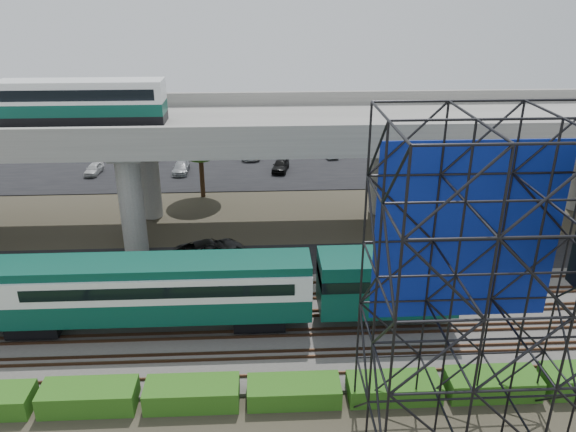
{
  "coord_description": "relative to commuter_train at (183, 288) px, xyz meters",
  "views": [
    {
      "loc": [
        -0.38,
        -26.32,
        19.49
      ],
      "look_at": [
        1.23,
        6.0,
        5.54
      ],
      "focal_mm": 35.0,
      "sensor_mm": 36.0,
      "label": 1
    }
  ],
  "objects": [
    {
      "name": "harbor_water",
      "position": [
        5.05,
        54.0,
        -2.87
      ],
      "size": [
        140.0,
        40.0,
        0.03
      ],
      "primitive_type": "cube",
      "color": "#475974",
      "rests_on": "ground"
    },
    {
      "name": "commuter_train",
      "position": [
        0.0,
        0.0,
        0.0
      ],
      "size": [
        29.3,
        3.06,
        4.3
      ],
      "color": "black",
      "rests_on": "rail_tracks"
    },
    {
      "name": "service_road",
      "position": [
        5.05,
        8.5,
        -2.84
      ],
      "size": [
        90.0,
        5.0,
        0.08
      ],
      "primitive_type": "cube",
      "color": "black",
      "rests_on": "ground"
    },
    {
      "name": "parked_cars",
      "position": [
        5.94,
        31.69,
        -2.21
      ],
      "size": [
        36.16,
        9.38,
        1.29
      ],
      "color": "silver",
      "rests_on": "parking_lot"
    },
    {
      "name": "parking_lot",
      "position": [
        5.05,
        32.0,
        -2.84
      ],
      "size": [
        90.0,
        18.0,
        0.08
      ],
      "primitive_type": "cube",
      "color": "black",
      "rests_on": "ground"
    },
    {
      "name": "trees",
      "position": [
        0.39,
        14.17,
        2.69
      ],
      "size": [
        40.94,
        16.94,
        7.69
      ],
      "color": "#382314",
      "rests_on": "ground"
    },
    {
      "name": "overpass",
      "position": [
        4.06,
        14.0,
        5.33
      ],
      "size": [
        80.0,
        12.0,
        12.4
      ],
      "color": "#9E9B93",
      "rests_on": "ground"
    },
    {
      "name": "ground",
      "position": [
        5.05,
        -2.0,
        -2.88
      ],
      "size": [
        140.0,
        140.0,
        0.0
      ],
      "primitive_type": "plane",
      "color": "#474233",
      "rests_on": "ground"
    },
    {
      "name": "scaffold_tower",
      "position": [
        13.47,
        -9.98,
        4.59
      ],
      "size": [
        9.36,
        6.36,
        15.0
      ],
      "color": "black",
      "rests_on": "ground"
    },
    {
      "name": "ballast_bed",
      "position": [
        5.05,
        0.0,
        -2.78
      ],
      "size": [
        90.0,
        12.0,
        0.2
      ],
      "primitive_type": "cube",
      "color": "slate",
      "rests_on": "ground"
    },
    {
      "name": "rail_tracks",
      "position": [
        5.05,
        -0.0,
        -2.6
      ],
      "size": [
        90.0,
        9.52,
        0.16
      ],
      "color": "#472D1E",
      "rests_on": "ballast_bed"
    },
    {
      "name": "suv",
      "position": [
        0.78,
        8.98,
        -2.09
      ],
      "size": [
        5.59,
        3.85,
        1.42
      ],
      "primitive_type": "imported",
      "rotation": [
        0.0,
        0.0,
        1.89
      ],
      "color": "black",
      "rests_on": "service_road"
    },
    {
      "name": "hedge_strip",
      "position": [
        6.06,
        -6.3,
        -2.32
      ],
      "size": [
        34.6,
        1.8,
        1.2
      ],
      "color": "#2A5A14",
      "rests_on": "ground"
    }
  ]
}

